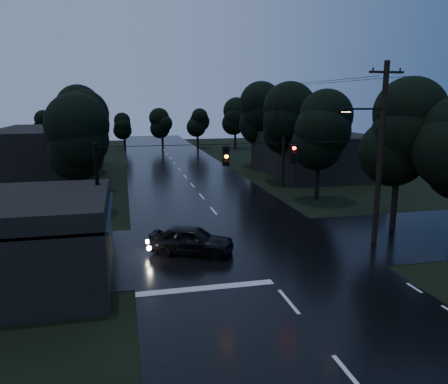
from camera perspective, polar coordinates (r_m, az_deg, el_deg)
name	(u,v)px	position (r m, az deg, el deg)	size (l,w,h in m)	color
ground	(351,377)	(14.38, 16.23, -22.23)	(160.00, 160.00, 0.00)	black
main_road	(192,186)	(41.50, -4.14, 0.85)	(12.00, 120.00, 0.02)	black
cross_street	(243,246)	(24.43, 2.45, -7.10)	(60.00, 9.00, 0.02)	black
building_far_right	(313,154)	(48.98, 11.53, 4.94)	(10.00, 14.00, 4.40)	black
building_far_left	(50,151)	(51.16, -21.74, 4.96)	(10.00, 16.00, 5.00)	black
utility_pole_main	(379,151)	(25.37, 19.61, 5.13)	(3.50, 0.30, 10.00)	black
utility_pole_far	(284,145)	(41.11, 7.79, 6.13)	(2.00, 0.30, 7.50)	black
anchor_pole_left	(99,205)	(21.87, -16.07, -1.66)	(0.18, 0.18, 6.00)	black
span_signals	(259,154)	(22.45, 4.62, 4.94)	(15.00, 0.37, 1.12)	black
tree_corner_near	(400,133)	(28.40, 22.00, 7.10)	(4.48, 4.48, 9.44)	black
tree_left_a	(82,139)	(32.50, -18.00, 6.56)	(3.92, 3.92, 8.26)	black
tree_left_b	(83,127)	(40.47, -17.95, 8.05)	(4.20, 4.20, 8.85)	black
tree_left_c	(85,118)	(50.46, -17.74, 9.15)	(4.48, 4.48, 9.44)	black
tree_right_a	(319,130)	(35.73, 12.35, 7.90)	(4.20, 4.20, 8.85)	black
tree_right_b	(290,121)	(43.28, 8.56, 9.20)	(4.48, 4.48, 9.44)	black
tree_right_c	(264,114)	(52.88, 5.19, 10.17)	(4.76, 4.76, 10.03)	black
car	(192,240)	(23.14, -4.26, -6.25)	(1.79, 4.44, 1.51)	black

